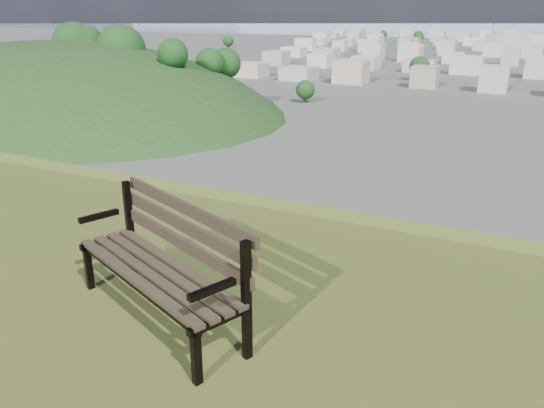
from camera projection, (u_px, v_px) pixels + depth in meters
The scene contains 6 objects.
park_bench at pixel (166, 257), 4.03m from camera, with size 1.81×1.17×0.91m.
green_wooded_hill at pixel (61, 111), 148.43m from camera, with size 150.78×120.62×75.39m.
city_blocks at pixel (538, 47), 342.57m from camera, with size 395.00×361.00×7.00m.
city_trees at pixel (482, 52), 289.59m from camera, with size 406.52×387.20×9.98m.
bay_water at pixel (544, 28), 769.03m from camera, with size 2400.00×700.00×0.12m, color #91A8B9.
far_hills at pixel (519, 9), 1208.48m from camera, with size 2050.00×340.00×60.00m.
Camera 1 is at (3.27, -1.38, 27.29)m, focal length 35.00 mm.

